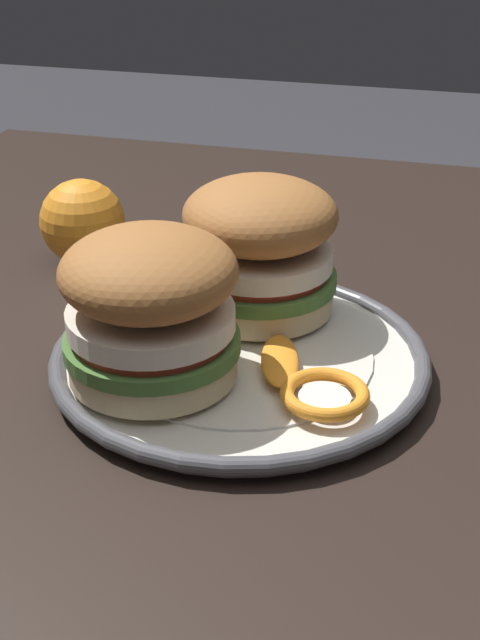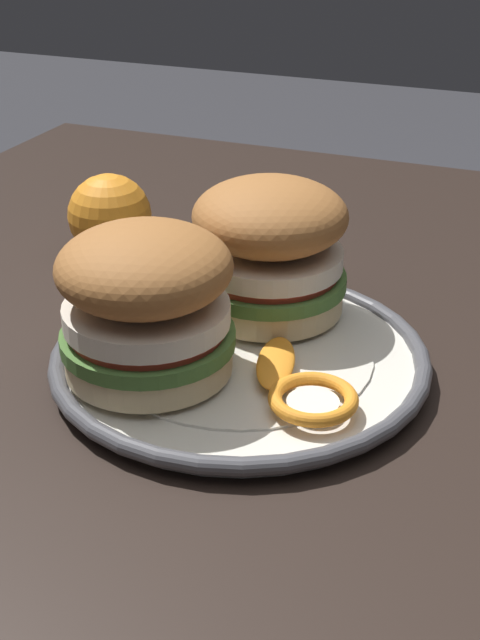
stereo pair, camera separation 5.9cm
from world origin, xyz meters
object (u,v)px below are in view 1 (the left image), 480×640
whole_orange (82,221)px  dining_table (256,548)px  sandwich_half_left (150,305)px  sandwich_half_right (260,245)px  dinner_plate (240,359)px

whole_orange → dining_table: bearing=44.4°
sandwich_half_left → dining_table: bearing=70.9°
sandwich_half_left → whole_orange: 0.24m
dining_table → whole_orange: whole_orange is taller
sandwich_half_left → sandwich_half_right: size_ratio=1.10×
dining_table → sandwich_half_left: sandwich_half_left is taller
dinner_plate → sandwich_half_left: (0.05, -0.05, 0.06)m
dinner_plate → whole_orange: size_ratio=3.55×
whole_orange → sandwich_half_left: bearing=35.5°
dinner_plate → whole_orange: 0.24m
sandwich_half_right → dining_table: bearing=14.0°
dining_table → sandwich_half_left: size_ratio=8.02×
sandwich_half_right → sandwich_half_left: bearing=-20.9°
dining_table → sandwich_half_right: sandwich_half_right is taller
sandwich_half_right → dinner_plate: bearing=2.6°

